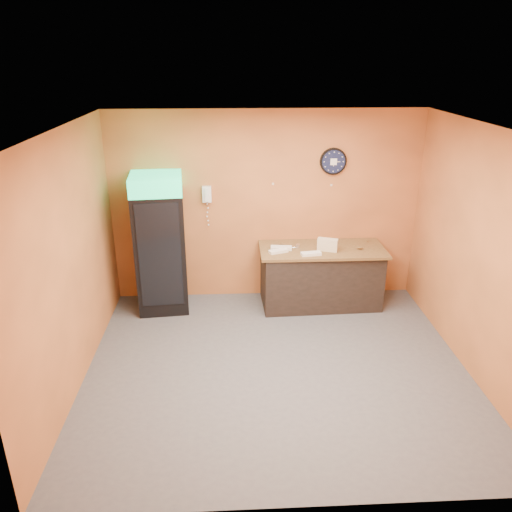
{
  "coord_description": "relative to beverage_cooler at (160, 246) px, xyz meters",
  "views": [
    {
      "loc": [
        -0.51,
        -5.02,
        3.49
      ],
      "look_at": [
        -0.22,
        0.6,
        1.2
      ],
      "focal_mm": 35.0,
      "sensor_mm": 36.0,
      "label": 1
    }
  ],
  "objects": [
    {
      "name": "wrapped_sandwich_left",
      "position": [
        1.67,
        -0.14,
        -0.06
      ],
      "size": [
        0.28,
        0.19,
        0.04
      ],
      "primitive_type": "cube",
      "rotation": [
        0.0,
        0.0,
        0.34
      ],
      "color": "white",
      "rests_on": "butcher_paper"
    },
    {
      "name": "right_wall",
      "position": [
        3.77,
        -1.61,
        0.43
      ],
      "size": [
        0.02,
        4.0,
        2.8
      ],
      "primitive_type": "cube",
      "color": "#D5783C",
      "rests_on": "floor"
    },
    {
      "name": "back_wall",
      "position": [
        1.52,
        0.39,
        0.43
      ],
      "size": [
        4.5,
        0.02,
        2.8
      ],
      "primitive_type": "cube",
      "color": "#D5783C",
      "rests_on": "floor"
    },
    {
      "name": "beverage_cooler",
      "position": [
        0.0,
        0.0,
        0.0
      ],
      "size": [
        0.76,
        0.77,
        1.98
      ],
      "rotation": [
        0.0,
        0.0,
        0.09
      ],
      "color": "black",
      "rests_on": "floor"
    },
    {
      "name": "wrapped_sandwich_right",
      "position": [
        1.72,
        -0.02,
        -0.05
      ],
      "size": [
        0.31,
        0.15,
        0.04
      ],
      "primitive_type": "cube",
      "rotation": [
        0.0,
        0.0,
        -0.11
      ],
      "color": "white",
      "rests_on": "butcher_paper"
    },
    {
      "name": "ceiling",
      "position": [
        1.52,
        -1.61,
        1.83
      ],
      "size": [
        4.5,
        4.0,
        0.02
      ],
      "primitive_type": "cube",
      "color": "white",
      "rests_on": "back_wall"
    },
    {
      "name": "floor",
      "position": [
        1.52,
        -1.61,
        -0.97
      ],
      "size": [
        4.5,
        4.5,
        0.0
      ],
      "primitive_type": "plane",
      "color": "#47474C",
      "rests_on": "ground"
    },
    {
      "name": "prep_counter",
      "position": [
        2.31,
        0.01,
        -0.54
      ],
      "size": [
        1.73,
        0.82,
        0.85
      ],
      "primitive_type": "cube",
      "rotation": [
        0.0,
        0.0,
        0.04
      ],
      "color": "black",
      "rests_on": "floor"
    },
    {
      "name": "wall_phone",
      "position": [
        0.67,
        0.34,
        0.65
      ],
      "size": [
        0.13,
        0.11,
        0.23
      ],
      "color": "white",
      "rests_on": "back_wall"
    },
    {
      "name": "wall_clock",
      "position": [
        2.48,
        0.37,
        1.1
      ],
      "size": [
        0.38,
        0.06,
        0.38
      ],
      "color": "black",
      "rests_on": "back_wall"
    },
    {
      "name": "kitchen_tool",
      "position": [
        1.96,
        0.02,
        -0.05
      ],
      "size": [
        0.06,
        0.06,
        0.06
      ],
      "primitive_type": "cylinder",
      "color": "silver",
      "rests_on": "butcher_paper"
    },
    {
      "name": "wrapped_sandwich_mid",
      "position": [
        2.11,
        -0.26,
        -0.06
      ],
      "size": [
        0.29,
        0.15,
        0.04
      ],
      "primitive_type": "cube",
      "rotation": [
        0.0,
        0.0,
        0.14
      ],
      "color": "white",
      "rests_on": "butcher_paper"
    },
    {
      "name": "sub_roll_stack",
      "position": [
        2.37,
        -0.1,
        0.01
      ],
      "size": [
        0.3,
        0.19,
        0.18
      ],
      "rotation": [
        0.0,
        0.0,
        -0.34
      ],
      "color": "beige",
      "rests_on": "butcher_paper"
    },
    {
      "name": "left_wall",
      "position": [
        -0.73,
        -1.61,
        0.43
      ],
      "size": [
        0.02,
        4.0,
        2.8
      ],
      "primitive_type": "cube",
      "color": "#D5783C",
      "rests_on": "floor"
    },
    {
      "name": "butcher_paper",
      "position": [
        2.31,
        0.01,
        -0.1
      ],
      "size": [
        1.8,
        0.84,
        0.04
      ],
      "primitive_type": "cube",
      "rotation": [
        0.0,
        0.0,
        0.0
      ],
      "color": "brown",
      "rests_on": "prep_counter"
    }
  ]
}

